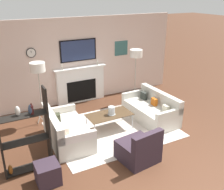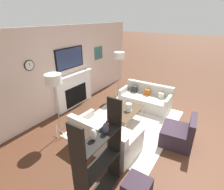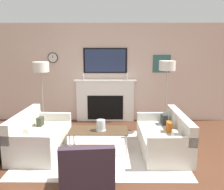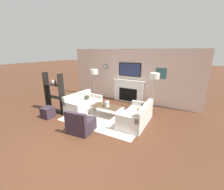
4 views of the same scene
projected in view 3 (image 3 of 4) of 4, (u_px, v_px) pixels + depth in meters
The scene contains 9 objects.
fireplace_wall at pixel (105, 78), 7.30m from camera, with size 6.92×0.28×2.70m.
area_rug at pixel (102, 151), 5.31m from camera, with size 3.14×2.49×0.01m.
couch_left at pixel (39, 138), 5.28m from camera, with size 0.96×1.68×0.79m.
couch_right at pixel (165, 138), 5.25m from camera, with size 0.89×1.72×0.78m.
armchair at pixel (87, 174), 3.82m from camera, with size 0.83×0.82×0.79m.
coffee_table at pixel (99, 131), 5.28m from camera, with size 1.17×0.61×0.44m.
hurricane_candle at pixel (101, 126), 5.22m from camera, with size 0.20×0.20×0.22m.
floor_lamp_left at pixel (41, 68), 6.26m from camera, with size 0.39×0.39×1.73m.
floor_lamp_right at pixel (167, 67), 6.23m from camera, with size 0.39×0.39×1.76m.
Camera 3 is at (0.25, -2.79, 2.13)m, focal length 42.00 mm.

